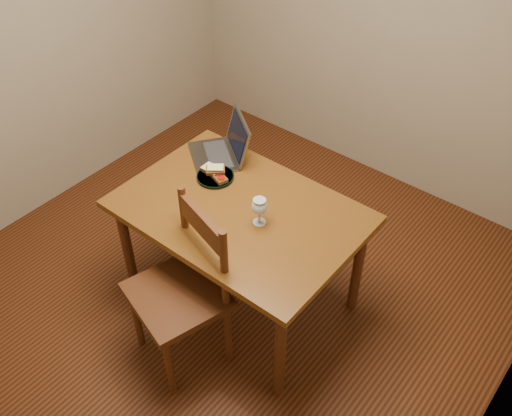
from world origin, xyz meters
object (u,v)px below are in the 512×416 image
Objects in this scene: chair at (181,285)px; plate at (215,177)px; laptop at (225,147)px; table at (240,220)px; milk_glass at (259,211)px.

chair is 2.68× the size of plate.
plate is 0.23m from laptop.
milk_glass reaches higher than table.
chair is 0.69m from plate.
table is 8.05× the size of milk_glass.
laptop is (-0.38, 0.79, 0.26)m from chair.
table is 0.49m from chair.
chair is at bearing -28.02° from laptop.
milk_glass is 0.62m from laptop.
chair is (0.01, -0.48, -0.11)m from table.
table is at bearing -3.38° from laptop.
laptop reaches higher than table.
plate is at bearing 131.71° from chair.
table is 6.03× the size of plate.
table is 2.78× the size of laptop.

